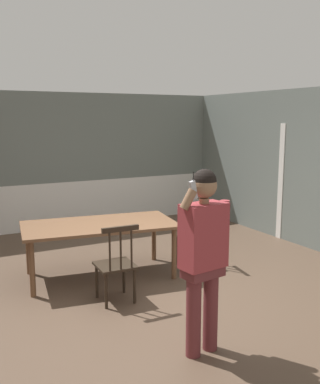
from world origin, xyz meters
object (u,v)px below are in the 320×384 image
object	(u,v)px
dining_table	(100,229)
person_figure	(204,248)
chair_near_window	(194,233)
chair_by_doorway	(116,264)

from	to	relation	value
dining_table	person_figure	world-z (taller)	person_figure
person_figure	dining_table	bearing A→B (deg)	-94.14
chair_near_window	chair_by_doorway	distance (m)	1.69
dining_table	person_figure	bearing A→B (deg)	-86.32
dining_table	person_figure	xyz separation A→B (m)	(0.15, -2.36, 0.33)
dining_table	chair_near_window	distance (m)	1.44
chair_near_window	person_figure	xyz separation A→B (m)	(-1.26, -2.16, 0.53)
dining_table	chair_near_window	world-z (taller)	chair_near_window
chair_by_doorway	person_figure	world-z (taller)	person_figure
chair_near_window	chair_by_doorway	bearing A→B (deg)	123.85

